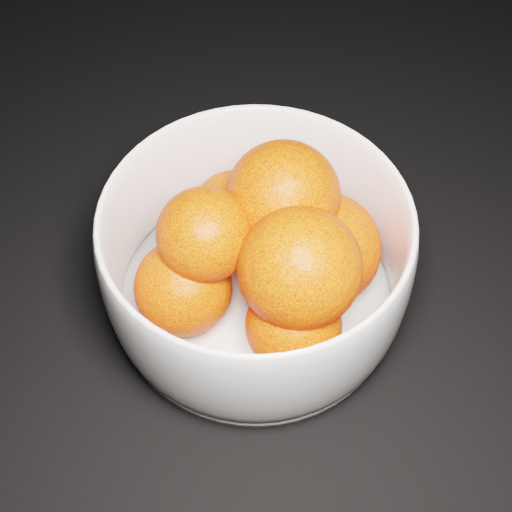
# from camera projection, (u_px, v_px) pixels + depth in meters

# --- Properties ---
(bowl) EXTENTS (0.25, 0.25, 0.12)m
(bowl) POSITION_uv_depth(u_px,v_px,m) (256.00, 260.00, 0.57)
(bowl) COLOR silver
(bowl) RESTS_ON ground
(orange_pile) EXTENTS (0.19, 0.17, 0.14)m
(orange_pile) POSITION_uv_depth(u_px,v_px,m) (271.00, 250.00, 0.56)
(orange_pile) COLOR #FF400A
(orange_pile) RESTS_ON bowl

